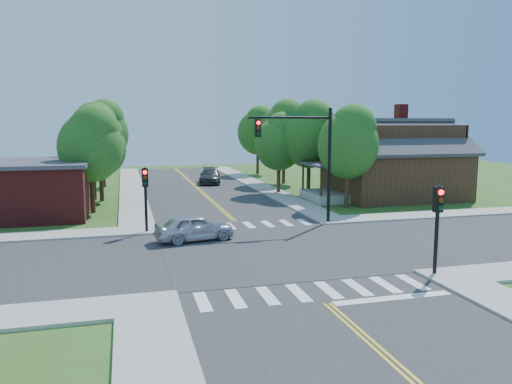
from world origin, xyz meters
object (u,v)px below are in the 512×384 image
object	(u,v)px
signal_pole_se	(438,213)
signal_pole_nw	(145,188)
signal_mast_ne	(304,147)
car_silver	(194,228)
car_dgrey	(210,176)
house_ne	(394,158)

from	to	relation	value
signal_pole_se	signal_pole_nw	world-z (taller)	same
signal_mast_ne	car_silver	size ratio (longest dim) A/B	1.62
signal_mast_ne	signal_pole_se	world-z (taller)	signal_mast_ne
car_silver	car_dgrey	size ratio (longest dim) A/B	0.81
house_ne	car_silver	world-z (taller)	house_ne
signal_mast_ne	signal_pole_nw	world-z (taller)	signal_mast_ne
signal_pole_nw	car_dgrey	xyz separation A→B (m)	(7.41, 22.01, -1.91)
house_ne	car_silver	distance (m)	21.63
car_dgrey	signal_pole_se	bearing A→B (deg)	-72.89
house_ne	car_dgrey	world-z (taller)	house_ne
signal_pole_se	signal_pole_nw	size ratio (longest dim) A/B	1.00
signal_mast_ne	car_dgrey	xyz separation A→B (m)	(-2.10, 22.00, -4.09)
signal_mast_ne	house_ne	world-z (taller)	signal_mast_ne
car_dgrey	signal_mast_ne	bearing A→B (deg)	-73.95
signal_pole_nw	house_ne	bearing A→B (deg)	22.69
signal_pole_se	car_dgrey	bearing A→B (deg)	96.50
signal_mast_ne	house_ne	size ratio (longest dim) A/B	0.55
house_ne	car_dgrey	size ratio (longest dim) A/B	2.37
signal_pole_nw	car_silver	bearing A→B (deg)	-46.82
signal_pole_nw	house_ne	distance (m)	22.45
signal_pole_se	car_dgrey	size ratio (longest dim) A/B	0.69
house_ne	car_silver	bearing A→B (deg)	-148.51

